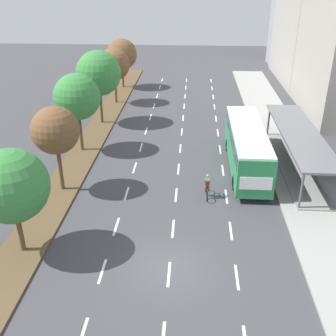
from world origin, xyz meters
TOP-DOWN VIEW (x-y plane):
  - ground_plane at (0.00, 0.00)m, footprint 140.00×140.00m
  - median_strip at (-8.30, 20.00)m, footprint 2.60×52.00m
  - sidewalk_right at (9.25, 20.00)m, footprint 4.50×52.00m
  - lane_divider_left at (-3.50, 17.88)m, footprint 0.14×46.76m
  - lane_divider_center at (0.00, 17.88)m, footprint 0.14×46.76m
  - lane_divider_right at (3.50, 17.88)m, footprint 0.14×46.76m
  - bus_shelter at (9.53, 12.66)m, footprint 2.90×13.88m
  - bus at (5.25, 12.28)m, footprint 2.54×11.29m
  - cyclist at (2.14, 7.55)m, footprint 0.46×1.82m
  - median_tree_nearest at (-8.24, 0.91)m, footprint 3.95×3.95m
  - median_tree_second at (-8.12, 7.88)m, footprint 3.25×3.25m
  - median_tree_third at (-8.52, 14.85)m, footprint 3.85×3.85m
  - median_tree_fourth at (-8.26, 21.82)m, footprint 4.39×4.39m
  - median_tree_fifth at (-8.06, 28.79)m, footprint 3.60×3.60m
  - median_tree_farthest at (-8.37, 35.76)m, footprint 3.93×3.93m
  - building_mid_right at (16.81, 41.62)m, footprint 7.47×15.94m

SIDE VIEW (x-z plane):
  - ground_plane at x=0.00m, z-range 0.00..0.00m
  - lane_divider_left at x=-3.50m, z-range 0.00..0.01m
  - lane_divider_center at x=0.00m, z-range 0.00..0.01m
  - lane_divider_right at x=3.50m, z-range 0.00..0.01m
  - median_strip at x=-8.30m, z-range 0.00..0.12m
  - sidewalk_right at x=9.25m, z-range 0.00..0.15m
  - cyclist at x=2.14m, z-range -0.06..1.65m
  - bus_shelter at x=9.53m, z-range 0.43..3.29m
  - bus at x=5.25m, z-range 0.38..3.75m
  - median_tree_nearest at x=-8.24m, z-range 1.15..7.19m
  - median_tree_farthest at x=-8.37m, z-range 1.26..7.50m
  - median_tree_second at x=-8.12m, z-range 1.51..7.58m
  - median_tree_fifth at x=-8.06m, z-range 1.43..7.68m
  - median_tree_third at x=-8.52m, z-range 1.49..8.11m
  - median_tree_fourth at x=-8.26m, z-range 1.52..8.74m
  - building_mid_right at x=16.81m, z-range 0.00..15.04m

